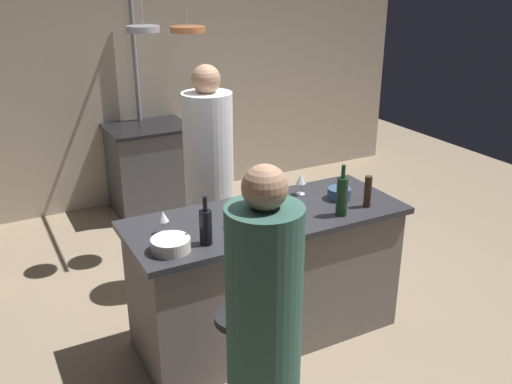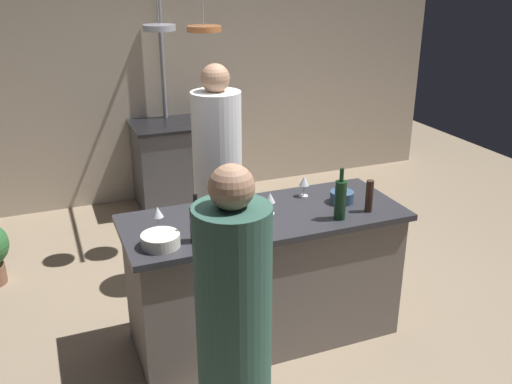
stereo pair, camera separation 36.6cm
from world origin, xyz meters
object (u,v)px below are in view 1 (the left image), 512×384
at_px(mixing_bowl_ceramic, 171,245).
at_px(wine_bottle_red, 342,196).
at_px(wine_glass_near_right_guest, 272,198).
at_px(chef, 210,189).
at_px(bar_stool_left, 240,363).
at_px(wine_glass_by_chef, 163,217).
at_px(stove_range, 150,168).
at_px(wine_bottle_rose, 248,209).
at_px(wine_glass_near_left_guest, 301,180).
at_px(guest_left, 264,344).
at_px(pepper_mill, 368,192).
at_px(wine_bottle_dark, 206,226).
at_px(mixing_bowl_blue, 339,193).

bearing_deg(mixing_bowl_ceramic, wine_bottle_red, -2.24).
bearing_deg(wine_glass_near_right_guest, chef, 95.81).
distance_m(bar_stool_left, wine_glass_by_chef, 0.93).
height_order(stove_range, wine_bottle_red, wine_bottle_red).
distance_m(wine_bottle_rose, wine_glass_by_chef, 0.50).
bearing_deg(wine_glass_near_right_guest, wine_bottle_rose, -157.19).
distance_m(wine_bottle_red, wine_glass_near_right_guest, 0.44).
distance_m(stove_range, bar_stool_left, 3.11).
bearing_deg(wine_glass_near_left_guest, wine_glass_near_right_guest, -150.28).
relative_size(stove_range, guest_left, 0.55).
bearing_deg(stove_range, guest_left, -99.25).
relative_size(chef, pepper_mill, 8.24).
bearing_deg(wine_glass_near_left_guest, wine_glass_by_chef, -171.97).
xyz_separation_m(pepper_mill, wine_bottle_red, (-0.23, -0.03, 0.03)).
height_order(bar_stool_left, wine_bottle_dark, wine_bottle_dark).
distance_m(wine_bottle_dark, wine_glass_by_chef, 0.29).
relative_size(stove_range, bar_stool_left, 1.31).
height_order(pepper_mill, mixing_bowl_ceramic, pepper_mill).
bearing_deg(mixing_bowl_blue, wine_glass_by_chef, 178.22).
distance_m(chef, guest_left, 1.86).
xyz_separation_m(wine_bottle_rose, wine_glass_near_left_guest, (0.55, 0.28, -0.01)).
height_order(wine_bottle_red, wine_glass_near_left_guest, wine_bottle_red).
xyz_separation_m(chef, mixing_bowl_ceramic, (-0.66, -0.99, 0.13)).
xyz_separation_m(wine_glass_near_right_guest, mixing_bowl_blue, (0.52, 0.01, -0.07)).
distance_m(wine_glass_by_chef, wine_glass_near_left_guest, 1.05).
xyz_separation_m(pepper_mill, wine_bottle_dark, (-1.14, -0.00, 0.00)).
relative_size(wine_glass_near_left_guest, mixing_bowl_blue, 0.93).
distance_m(chef, pepper_mill, 1.23).
xyz_separation_m(wine_bottle_dark, wine_glass_near_right_guest, (0.54, 0.19, -0.00)).
bearing_deg(wine_bottle_rose, bar_stool_left, -121.50).
bearing_deg(guest_left, wine_bottle_red, 38.00).
distance_m(guest_left, wine_bottle_rose, 1.00).
height_order(chef, mixing_bowl_ceramic, chef).
xyz_separation_m(chef, pepper_mill, (0.69, -1.00, 0.20)).
height_order(wine_glass_near_right_guest, mixing_bowl_blue, wine_glass_near_right_guest).
distance_m(bar_stool_left, wine_glass_near_right_guest, 1.04).
relative_size(stove_range, mixing_bowl_ceramic, 4.06).
xyz_separation_m(stove_range, mixing_bowl_blue, (0.55, -2.45, 0.49)).
bearing_deg(chef, mixing_bowl_ceramic, -123.74).
relative_size(wine_bottle_rose, wine_glass_near_right_guest, 2.03).
xyz_separation_m(chef, wine_glass_near_right_guest, (0.08, -0.81, 0.20)).
bearing_deg(bar_stool_left, wine_glass_near_left_guest, 42.72).
bearing_deg(guest_left, mixing_bowl_blue, 41.47).
relative_size(wine_bottle_rose, wine_bottle_red, 0.89).
relative_size(guest_left, wine_bottle_dark, 5.63).
xyz_separation_m(bar_stool_left, wine_glass_by_chef, (-0.16, 0.66, 0.63)).
height_order(chef, wine_glass_near_right_guest, chef).
xyz_separation_m(stove_range, wine_bottle_rose, (-0.19, -2.54, 0.57)).
height_order(guest_left, wine_bottle_dark, guest_left).
distance_m(wine_bottle_dark, wine_glass_near_right_guest, 0.57).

